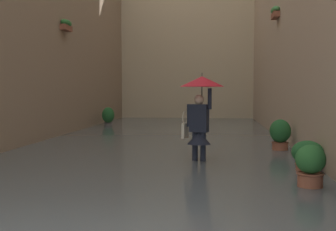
% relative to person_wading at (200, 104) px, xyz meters
% --- Properties ---
extents(ground_plane, '(60.00, 60.00, 0.00)m').
position_rel_person_wading_xyz_m(ground_plane, '(1.24, -3.81, -1.37)').
color(ground_plane, gray).
extents(flood_water, '(7.87, 26.16, 0.17)m').
position_rel_person_wading_xyz_m(flood_water, '(1.24, -3.81, -1.29)').
color(flood_water, '#515B60').
rests_on(flood_water, ground_plane).
extents(building_facade_far, '(10.67, 1.80, 9.80)m').
position_rel_person_wading_xyz_m(building_facade_far, '(1.24, -14.79, 3.53)').
color(building_facade_far, beige).
rests_on(building_facade_far, ground_plane).
extents(person_wading, '(0.94, 0.94, 2.03)m').
position_rel_person_wading_xyz_m(person_wading, '(0.00, 0.00, 0.00)').
color(person_wading, '#4C4233').
rests_on(person_wading, ground_plane).
extents(potted_plant_far_right, '(0.53, 0.53, 0.93)m').
position_rel_person_wading_xyz_m(potted_plant_far_right, '(4.25, -8.82, -0.84)').
color(potted_plant_far_right, '#66605B').
rests_on(potted_plant_far_right, ground_plane).
extents(potted_plant_near_left, '(0.52, 0.52, 0.94)m').
position_rel_person_wading_xyz_m(potted_plant_near_left, '(-1.93, -1.88, -0.85)').
color(potted_plant_near_left, '#9E563D').
rests_on(potted_plant_near_left, ground_plane).
extents(potted_plant_far_left, '(0.58, 0.58, 0.73)m').
position_rel_person_wading_xyz_m(potted_plant_far_left, '(-2.02, 0.95, -0.95)').
color(potted_plant_far_left, '#9E563D').
rests_on(potted_plant_far_left, ground_plane).
extents(potted_plant_mid_left, '(0.46, 0.46, 0.82)m').
position_rel_person_wading_xyz_m(potted_plant_mid_left, '(-1.79, 2.26, -0.93)').
color(potted_plant_mid_left, '#9E563D').
rests_on(potted_plant_mid_left, ground_plane).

